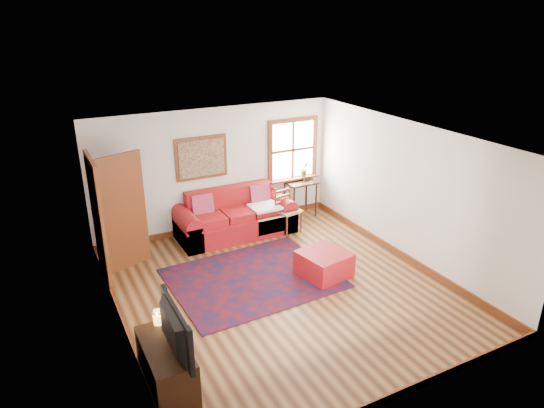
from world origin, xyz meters
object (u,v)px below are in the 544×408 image
ladder_back_chair (286,208)px  red_ottoman (324,264)px  side_table (301,187)px  media_cabinet (167,366)px  red_leather_sofa (235,220)px

ladder_back_chair → red_ottoman: bearing=-99.1°
red_ottoman → side_table: 2.70m
side_table → ladder_back_chair: bearing=-138.2°
media_cabinet → red_leather_sofa: bearing=56.0°
media_cabinet → ladder_back_chair: bearing=43.4°
red_ottoman → side_table: bearing=58.2°
red_leather_sofa → side_table: 1.71m
red_leather_sofa → red_ottoman: (0.67, -2.24, -0.09)m
red_leather_sofa → media_cabinet: size_ratio=2.18×
red_leather_sofa → red_ottoman: red_leather_sofa is taller
red_leather_sofa → red_ottoman: bearing=-73.3°
red_leather_sofa → ladder_back_chair: bearing=-21.7°
ladder_back_chair → media_cabinet: (-3.40, -3.22, -0.22)m
red_ottoman → ladder_back_chair: size_ratio=0.79×
red_leather_sofa → red_ottoman: 2.34m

